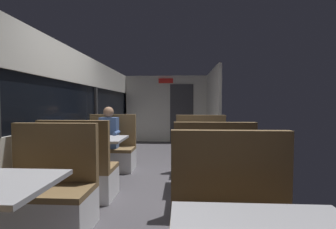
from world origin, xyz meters
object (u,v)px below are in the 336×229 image
object	(u,v)px
bench_mid_window_facing_end	(80,175)
bench_rear_aisle_facing_end	(212,182)
bench_rear_aisle_facing_entry	(201,156)
seated_passenger	(110,143)
bench_mid_window_facing_entry	(111,153)
dining_table_rear_aisle	(206,147)
bench_near_window_facing_entry	(47,198)
dining_table_mid_window	(98,144)

from	to	relation	value
bench_mid_window_facing_end	bench_rear_aisle_facing_end	world-z (taller)	same
bench_rear_aisle_facing_entry	seated_passenger	world-z (taller)	seated_passenger
bench_rear_aisle_facing_end	bench_mid_window_facing_end	bearing A→B (deg)	173.62
bench_rear_aisle_facing_end	bench_mid_window_facing_entry	bearing A→B (deg)	138.23
dining_table_rear_aisle	seated_passenger	world-z (taller)	seated_passenger
bench_mid_window_facing_entry	bench_rear_aisle_facing_entry	bearing A→B (deg)	-6.38
bench_rear_aisle_facing_end	bench_rear_aisle_facing_entry	bearing A→B (deg)	90.00
bench_mid_window_facing_end	bench_rear_aisle_facing_entry	size ratio (longest dim) A/B	1.00
bench_near_window_facing_entry	dining_table_mid_window	world-z (taller)	bench_near_window_facing_entry
bench_mid_window_facing_end	bench_mid_window_facing_entry	bearing A→B (deg)	90.00
dining_table_mid_window	dining_table_rear_aisle	size ratio (longest dim) A/B	1.00
bench_near_window_facing_entry	bench_rear_aisle_facing_end	distance (m)	1.87
bench_near_window_facing_entry	seated_passenger	bearing A→B (deg)	90.00
dining_table_rear_aisle	bench_mid_window_facing_end	bearing A→B (deg)	-164.41
bench_near_window_facing_entry	bench_mid_window_facing_entry	size ratio (longest dim) A/B	1.00
bench_near_window_facing_entry	bench_rear_aisle_facing_end	xyz separation A→B (m)	(1.79, 0.55, 0.00)
bench_near_window_facing_entry	bench_rear_aisle_facing_end	world-z (taller)	same
dining_table_rear_aisle	bench_rear_aisle_facing_end	xyz separation A→B (m)	(0.00, -0.70, -0.31)
bench_near_window_facing_entry	bench_rear_aisle_facing_entry	distance (m)	2.65
bench_rear_aisle_facing_end	dining_table_rear_aisle	bearing A→B (deg)	90.00
bench_rear_aisle_facing_entry	seated_passenger	bearing A→B (deg)	175.92
bench_rear_aisle_facing_end	bench_near_window_facing_entry	bearing A→B (deg)	-162.82
dining_table_rear_aisle	bench_mid_window_facing_entry	bearing A→B (deg)	153.32
bench_near_window_facing_entry	dining_table_mid_window	size ratio (longest dim) A/B	1.22
bench_near_window_facing_entry	bench_mid_window_facing_end	size ratio (longest dim) A/B	1.00
dining_table_mid_window	bench_rear_aisle_facing_entry	size ratio (longest dim) A/B	0.82
bench_mid_window_facing_end	bench_mid_window_facing_entry	size ratio (longest dim) A/B	1.00
bench_near_window_facing_entry	bench_rear_aisle_facing_entry	xyz separation A→B (m)	(1.79, 1.95, 0.00)
dining_table_mid_window	bench_mid_window_facing_end	size ratio (longest dim) A/B	0.82
bench_near_window_facing_entry	dining_table_rear_aisle	size ratio (longest dim) A/B	1.22
dining_table_mid_window	dining_table_rear_aisle	bearing A→B (deg)	-6.38
bench_mid_window_facing_entry	bench_rear_aisle_facing_entry	size ratio (longest dim) A/B	1.00
bench_near_window_facing_entry	dining_table_rear_aisle	world-z (taller)	bench_near_window_facing_entry
bench_near_window_facing_entry	bench_mid_window_facing_entry	world-z (taller)	same
dining_table_mid_window	bench_rear_aisle_facing_end	xyz separation A→B (m)	(1.79, -0.90, -0.31)
dining_table_mid_window	bench_mid_window_facing_end	world-z (taller)	bench_mid_window_facing_end
dining_table_rear_aisle	seated_passenger	size ratio (longest dim) A/B	0.71
seated_passenger	dining_table_rear_aisle	bearing A→B (deg)	-24.80
dining_table_mid_window	bench_mid_window_facing_end	bearing A→B (deg)	-90.00
bench_near_window_facing_entry	dining_table_rear_aisle	xyz separation A→B (m)	(1.79, 1.25, 0.31)
dining_table_mid_window	bench_rear_aisle_facing_entry	distance (m)	1.88
seated_passenger	bench_rear_aisle_facing_entry	bearing A→B (deg)	-4.08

